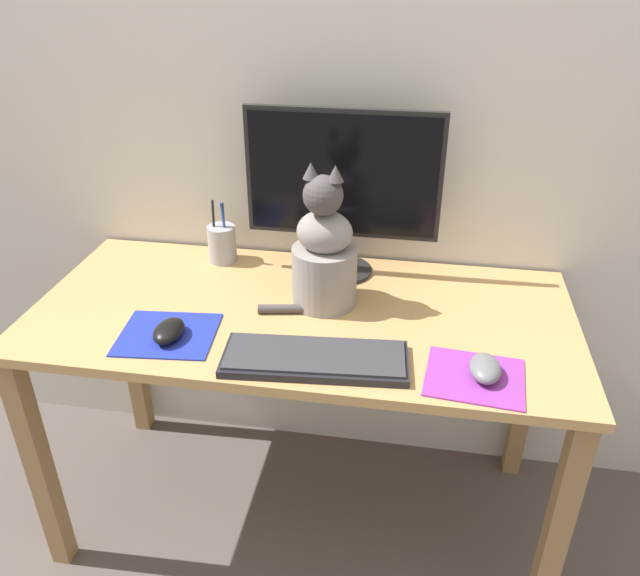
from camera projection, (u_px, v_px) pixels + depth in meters
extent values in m
plane|color=#564C47|center=(305.00, 508.00, 1.91)|extent=(12.00, 12.00, 0.00)
cube|color=beige|center=(324.00, 61.00, 1.60)|extent=(7.00, 0.04, 2.50)
cube|color=tan|center=(302.00, 314.00, 1.57)|extent=(1.35, 0.63, 0.02)
cube|color=olive|center=(40.00, 467.00, 1.59)|extent=(0.05, 0.05, 0.69)
cube|color=olive|center=(556.00, 535.00, 1.41)|extent=(0.05, 0.05, 0.69)
cube|color=olive|center=(132.00, 346.00, 2.07)|extent=(0.05, 0.05, 0.69)
cube|color=olive|center=(526.00, 385.00, 1.89)|extent=(0.05, 0.05, 0.69)
cylinder|color=black|center=(341.00, 270.00, 1.74)|extent=(0.17, 0.17, 0.01)
cylinder|color=black|center=(342.00, 252.00, 1.71)|extent=(0.04, 0.04, 0.10)
cube|color=black|center=(343.00, 174.00, 1.60)|extent=(0.51, 0.02, 0.34)
cube|color=black|center=(343.00, 176.00, 1.59)|extent=(0.49, 0.00, 0.31)
cube|color=black|center=(315.00, 359.00, 1.36)|extent=(0.42, 0.19, 0.02)
cube|color=#333338|center=(315.00, 355.00, 1.36)|extent=(0.40, 0.17, 0.01)
cube|color=#1E2D9E|center=(168.00, 334.00, 1.46)|extent=(0.24, 0.22, 0.00)
cube|color=purple|center=(475.00, 377.00, 1.32)|extent=(0.22, 0.20, 0.00)
ellipsoid|color=black|center=(169.00, 331.00, 1.43)|extent=(0.07, 0.10, 0.04)
ellipsoid|color=slate|center=(485.00, 368.00, 1.31)|extent=(0.07, 0.10, 0.04)
cylinder|color=gray|center=(324.00, 276.00, 1.56)|extent=(0.19, 0.19, 0.15)
ellipsoid|color=gray|center=(325.00, 232.00, 1.50)|extent=(0.16, 0.14, 0.11)
sphere|color=#474242|center=(323.00, 195.00, 1.44)|extent=(0.11, 0.11, 0.10)
cone|color=#474242|center=(311.00, 170.00, 1.42)|extent=(0.04, 0.04, 0.04)
cone|color=#474242|center=(335.00, 173.00, 1.40)|extent=(0.04, 0.04, 0.04)
cylinder|color=#474242|center=(300.00, 309.00, 1.54)|extent=(0.21, 0.06, 0.02)
cylinder|color=#99999E|center=(222.00, 244.00, 1.78)|extent=(0.08, 0.08, 0.11)
cylinder|color=#1E47B2|center=(224.00, 225.00, 1.74)|extent=(0.01, 0.02, 0.14)
cylinder|color=black|center=(214.00, 224.00, 1.75)|extent=(0.01, 0.02, 0.14)
cylinder|color=black|center=(224.00, 224.00, 1.75)|extent=(0.02, 0.03, 0.14)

